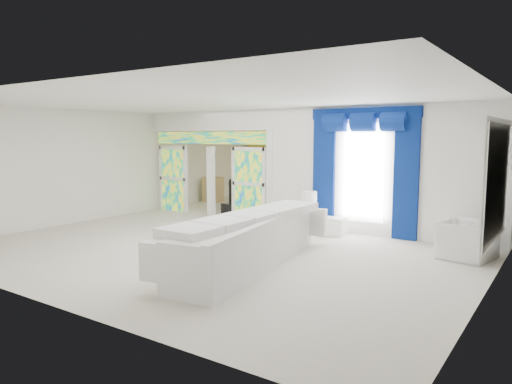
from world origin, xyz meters
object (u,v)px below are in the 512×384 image
Objects in this scene: armchair at (465,240)px; grand_piano at (266,194)px; coffee_table at (204,242)px; white_sofa at (251,243)px; console_table at (320,225)px.

grand_piano reaches higher than armchair.
armchair is (4.42, 2.41, 0.16)m from coffee_table.
coffee_table is at bearing 130.39° from armchair.
coffee_table is 1.59× the size of armchair.
grand_piano reaches higher than white_sofa.
white_sofa is 3.99× the size of armchair.
white_sofa is 4.10m from armchair.
coffee_table is 1.41× the size of console_table.
grand_piano is (-6.48, 3.07, 0.13)m from armchair.
white_sofa is at bearing -48.38° from grand_piano.
coffee_table is at bearing 158.03° from white_sofa.
armchair is 7.17m from grand_piano.
coffee_table is (-1.35, 0.30, -0.22)m from white_sofa.
coffee_table is 3.14m from console_table.
console_table is at bearing -27.61° from grand_piano.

